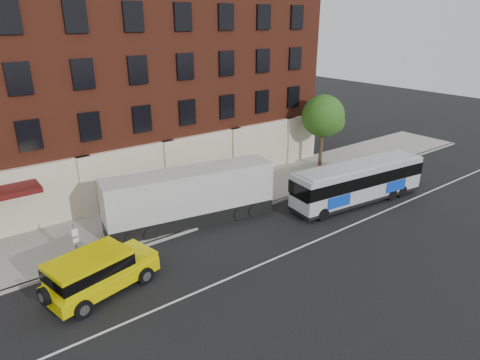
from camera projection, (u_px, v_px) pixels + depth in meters
ground at (278, 264)px, 22.26m from camera, size 120.00×120.00×0.00m
sidewalk at (191, 206)px, 28.93m from camera, size 60.00×6.00×0.15m
kerb at (215, 222)px, 26.70m from camera, size 60.00×0.25×0.15m
lane_line at (271, 260)px, 22.63m from camera, size 60.00×0.12×0.01m
building at (133, 83)px, 32.11m from camera, size 30.00×12.10×15.00m
sign_pole at (76, 242)px, 21.53m from camera, size 0.30×0.20×2.50m
street_tree at (323, 118)px, 35.35m from camera, size 3.60×3.60×6.20m
city_bus at (359, 181)px, 29.24m from camera, size 10.77×3.44×2.90m
yellow_suv at (96, 271)px, 19.51m from camera, size 5.66×3.27×2.10m
shipping_container at (191, 198)px, 26.13m from camera, size 10.90×3.99×3.56m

